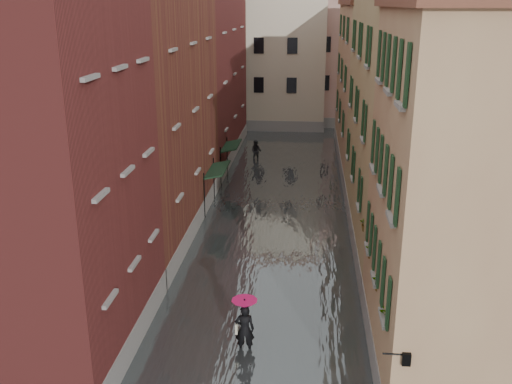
% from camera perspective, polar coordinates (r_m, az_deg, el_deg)
% --- Properties ---
extents(ground, '(120.00, 120.00, 0.00)m').
position_cam_1_polar(ground, '(22.11, 0.18, -13.27)').
color(ground, '#555557').
rests_on(ground, ground).
extents(floodwater, '(10.00, 60.00, 0.20)m').
position_cam_1_polar(floodwater, '(33.81, 2.20, -1.53)').
color(floodwater, '#4D5455').
rests_on(floodwater, ground).
extents(building_left_near, '(6.00, 8.00, 13.00)m').
position_cam_1_polar(building_left_near, '(19.55, -21.27, 1.98)').
color(building_left_near, maroon).
rests_on(building_left_near, ground).
extents(building_left_mid, '(6.00, 14.00, 12.50)m').
position_cam_1_polar(building_left_mid, '(29.57, -11.91, 7.56)').
color(building_left_mid, brown).
rests_on(building_left_mid, ground).
extents(building_left_far, '(6.00, 16.00, 14.00)m').
position_cam_1_polar(building_left_far, '(43.87, -6.20, 12.25)').
color(building_left_far, maroon).
rests_on(building_left_far, ground).
extents(building_right_near, '(6.00, 8.00, 11.50)m').
position_cam_1_polar(building_right_near, '(18.51, 21.72, -1.41)').
color(building_right_near, '#9B7050').
rests_on(building_right_near, ground).
extents(building_right_mid, '(6.00, 14.00, 13.00)m').
position_cam_1_polar(building_right_mid, '(28.70, 16.09, 7.42)').
color(building_right_mid, tan).
rests_on(building_right_mid, ground).
extents(building_right_far, '(6.00, 16.00, 11.50)m').
position_cam_1_polar(building_right_far, '(43.47, 12.57, 10.21)').
color(building_right_far, '#9B7050').
rests_on(building_right_far, ground).
extents(building_end_cream, '(12.00, 9.00, 13.00)m').
position_cam_1_polar(building_end_cream, '(57.17, 0.70, 13.25)').
color(building_end_cream, '#C1B499').
rests_on(building_end_cream, ground).
extents(building_end_pink, '(10.00, 9.00, 12.00)m').
position_cam_1_polar(building_end_pink, '(59.17, 9.81, 12.68)').
color(building_end_pink, tan).
rests_on(building_end_pink, ground).
extents(awning_near, '(1.09, 3.29, 2.80)m').
position_cam_1_polar(awning_near, '(32.72, -3.93, 2.13)').
color(awning_near, black).
rests_on(awning_near, ground).
extents(awning_far, '(1.09, 3.03, 2.80)m').
position_cam_1_polar(awning_far, '(38.22, -2.55, 4.53)').
color(awning_far, black).
rests_on(awning_far, ground).
extents(wall_lantern, '(0.71, 0.22, 0.35)m').
position_cam_1_polar(wall_lantern, '(15.59, 14.71, -15.75)').
color(wall_lantern, black).
rests_on(wall_lantern, ground).
extents(window_planters, '(0.59, 7.86, 0.84)m').
position_cam_1_polar(window_planters, '(19.76, 12.01, -6.22)').
color(window_planters, brown).
rests_on(window_planters, ground).
extents(pedestrian_main, '(0.90, 0.90, 2.06)m').
position_cam_1_polar(pedestrian_main, '(20.02, -1.15, -12.88)').
color(pedestrian_main, black).
rests_on(pedestrian_main, ground).
extents(pedestrian_far, '(0.92, 0.78, 1.68)m').
position_cam_1_polar(pedestrian_far, '(43.65, 0.02, 4.11)').
color(pedestrian_far, black).
rests_on(pedestrian_far, ground).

